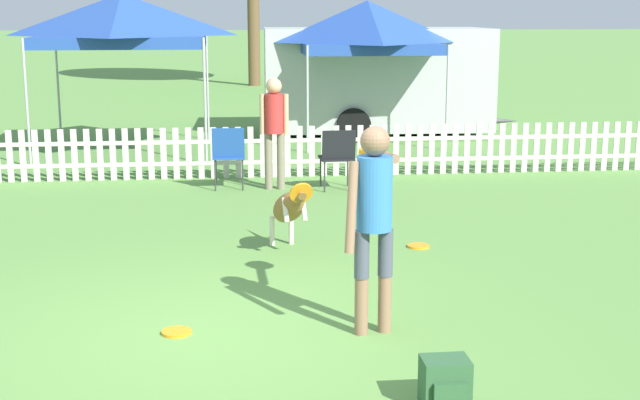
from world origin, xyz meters
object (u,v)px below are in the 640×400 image
object	(u,v)px
spectator_standing	(274,123)
frisbee_near_dog	(418,246)
canopy_tent_main	(367,27)
canopy_tent_secondary	(123,20)
folding_chair_blue_left	(337,154)
backpack_on_grass	(445,383)
leaping_dog	(290,207)
handler_person	(374,204)
folding_chair_center	(229,152)
frisbee_near_handler	(177,332)
equipment_trailer	(375,78)

from	to	relation	value
spectator_standing	frisbee_near_dog	bearing A→B (deg)	118.10
canopy_tent_main	canopy_tent_secondary	bearing A→B (deg)	-168.83
spectator_standing	folding_chair_blue_left	bearing A→B (deg)	173.80
backpack_on_grass	folding_chair_blue_left	size ratio (longest dim) A/B	0.36
leaping_dog	canopy_tent_secondary	size ratio (longest dim) A/B	0.41
backpack_on_grass	spectator_standing	bearing A→B (deg)	95.21
backpack_on_grass	canopy_tent_main	xyz separation A→B (m)	(1.42, 12.09, 2.09)
handler_person	folding_chair_center	bearing A→B (deg)	89.52
canopy_tent_main	canopy_tent_secondary	xyz separation A→B (m)	(-4.58, -0.90, 0.14)
frisbee_near_handler	folding_chair_blue_left	xyz separation A→B (m)	(2.04, 5.69, 0.53)
canopy_tent_secondary	equipment_trailer	bearing A→B (deg)	22.14
backpack_on_grass	folding_chair_center	distance (m)	7.61
frisbee_near_handler	spectator_standing	size ratio (longest dim) A/B	0.15
frisbee_near_handler	backpack_on_grass	bearing A→B (deg)	-40.41
folding_chair_center	canopy_tent_main	size ratio (longest dim) A/B	0.33
handler_person	frisbee_near_handler	distance (m)	1.90
backpack_on_grass	folding_chair_center	world-z (taller)	folding_chair_center
equipment_trailer	leaping_dog	bearing A→B (deg)	-102.98
frisbee_near_handler	canopy_tent_secondary	distance (m)	10.01
backpack_on_grass	leaping_dog	bearing A→B (deg)	100.50
handler_person	backpack_on_grass	world-z (taller)	handler_person
frisbee_near_dog	folding_chair_blue_left	size ratio (longest dim) A/B	0.27
folding_chair_center	equipment_trailer	bearing A→B (deg)	-117.53
canopy_tent_secondary	folding_chair_blue_left	bearing A→B (deg)	-49.45
leaping_dog	equipment_trailer	bearing A→B (deg)	-115.90
canopy_tent_secondary	backpack_on_grass	bearing A→B (deg)	-74.22
handler_person	equipment_trailer	bearing A→B (deg)	69.45
folding_chair_blue_left	equipment_trailer	size ratio (longest dim) A/B	0.16
folding_chair_center	frisbee_near_handler	bearing A→B (deg)	86.46
backpack_on_grass	equipment_trailer	size ratio (longest dim) A/B	0.06
leaping_dog	spectator_standing	bearing A→B (deg)	-101.59
folding_chair_center	canopy_tent_secondary	bearing A→B (deg)	-62.79
frisbee_near_handler	backpack_on_grass	xyz separation A→B (m)	(1.82, -1.55, 0.15)
handler_person	frisbee_near_dog	size ratio (longest dim) A/B	6.92
backpack_on_grass	spectator_standing	xyz separation A→B (m)	(-0.68, 7.44, 0.81)
folding_chair_center	canopy_tent_secondary	size ratio (longest dim) A/B	0.31
folding_chair_blue_left	handler_person	bearing A→B (deg)	83.66
leaping_dog	frisbee_near_dog	size ratio (longest dim) A/B	5.00
handler_person	folding_chair_blue_left	distance (m)	5.83
handler_person	spectator_standing	xyz separation A→B (m)	(-0.44, 5.99, -0.08)
frisbee_near_handler	canopy_tent_main	distance (m)	11.25
frisbee_near_dog	spectator_standing	xyz separation A→B (m)	(-1.38, 3.46, 0.96)
backpack_on_grass	canopy_tent_main	bearing A→B (deg)	83.31
folding_chair_blue_left	canopy_tent_secondary	xyz separation A→B (m)	(-3.38, 3.95, 1.85)
handler_person	frisbee_near_handler	size ratio (longest dim) A/B	6.92
leaping_dog	handler_person	bearing A→B (deg)	90.25
backpack_on_grass	equipment_trailer	xyz separation A→B (m)	(1.77, 13.19, 1.01)
frisbee_near_handler	equipment_trailer	world-z (taller)	equipment_trailer
spectator_standing	equipment_trailer	world-z (taller)	equipment_trailer
folding_chair_blue_left	canopy_tent_secondary	distance (m)	5.52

